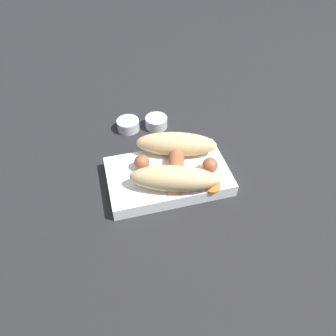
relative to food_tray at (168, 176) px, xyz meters
name	(u,v)px	position (x,y,z in m)	size (l,w,h in m)	color
ground_plane	(168,181)	(0.00, 0.00, -0.01)	(3.00, 3.00, 0.00)	#232326
food_tray	(168,176)	(0.00, 0.00, 0.00)	(0.25, 0.15, 0.03)	white
bread_roll	(175,160)	(0.02, 0.00, 0.04)	(0.21, 0.20, 0.05)	#DBBC84
sausage	(176,164)	(0.02, 0.00, 0.03)	(0.16, 0.14, 0.03)	#9E5638
pickled_veggies	(204,185)	(0.06, -0.05, 0.02)	(0.07, 0.05, 0.00)	#F99E4C
condiment_cup_near	(156,123)	(0.02, 0.19, 0.00)	(0.06, 0.06, 0.03)	silver
condiment_cup_far	(128,125)	(-0.05, 0.20, 0.00)	(0.06, 0.06, 0.03)	silver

